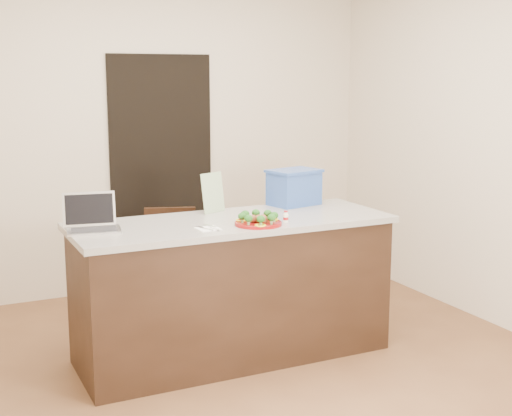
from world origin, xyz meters
name	(u,v)px	position (x,y,z in m)	size (l,w,h in m)	color
ground	(249,369)	(0.00, 0.00, 0.00)	(4.00, 4.00, 0.00)	brown
room_shell	(248,112)	(0.00, 0.00, 1.62)	(4.00, 4.00, 4.00)	white
doorway	(162,173)	(0.10, 1.98, 1.00)	(0.90, 0.02, 2.00)	black
island	(233,288)	(0.00, 0.25, 0.46)	(2.06, 0.76, 0.92)	black
plate	(258,223)	(0.08, 0.03, 0.93)	(0.29, 0.29, 0.02)	maroon
meatballs	(258,219)	(0.08, 0.04, 0.96)	(0.12, 0.11, 0.04)	brown
broccoli	(258,216)	(0.08, 0.03, 0.98)	(0.24, 0.24, 0.04)	#154612
pepper_rings	(258,221)	(0.08, 0.03, 0.94)	(0.26, 0.27, 0.01)	#FFF71A
napkin	(208,229)	(-0.24, 0.05, 0.92)	(0.13, 0.13, 0.01)	white
fork	(205,228)	(-0.26, 0.06, 0.93)	(0.05, 0.15, 0.00)	silver
knife	(214,228)	(-0.21, 0.04, 0.93)	(0.05, 0.20, 0.01)	silver
yogurt_bottle	(286,217)	(0.27, 0.04, 0.95)	(0.03, 0.03, 0.07)	white
laptop	(92,220)	(-0.88, 0.34, 0.98)	(0.34, 0.30, 0.22)	silver
leaflet	(213,193)	(-0.02, 0.53, 1.05)	(0.19, 0.00, 0.27)	silver
blue_box	(294,187)	(0.61, 0.54, 1.05)	(0.40, 0.32, 0.25)	#2C4FA0
chair	(175,259)	(-0.12, 1.03, 0.49)	(0.49, 0.50, 0.86)	black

